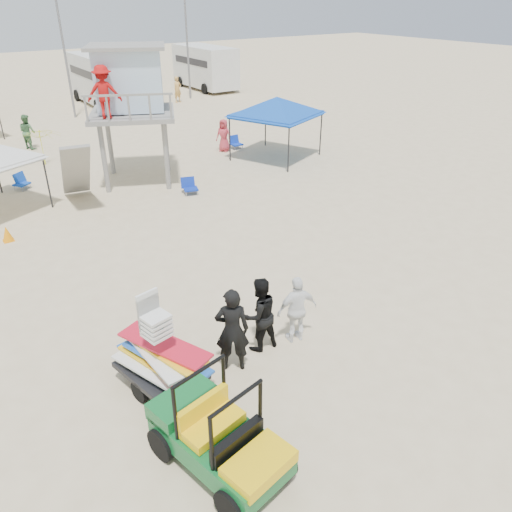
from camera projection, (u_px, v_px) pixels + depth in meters
ground at (317, 372)px, 10.49m from camera, size 140.00×140.00×0.00m
utility_cart at (219, 432)px, 8.01m from camera, size 1.63×2.54×1.79m
surf_trailer at (158, 355)px, 9.72m from camera, size 1.49×2.26×1.97m
man_left at (232, 330)px, 10.18m from camera, size 0.84×0.76×1.94m
man_mid at (259, 314)px, 10.83m from camera, size 0.88×0.70×1.75m
man_right at (297, 310)px, 11.10m from camera, size 1.02×0.59×1.64m
lifeguard_tower at (126, 85)px, 19.33m from camera, size 4.30×4.30×5.18m
canopy_blue at (277, 100)px, 22.73m from camera, size 4.31×4.31×3.24m
umbrella_b at (43, 147)px, 22.65m from camera, size 2.41×2.43×1.63m
cone_near at (7, 234)px, 15.89m from camera, size 0.34×0.34×0.50m
beach_chair_a at (21, 181)px, 20.11m from camera, size 0.73×0.83×0.64m
beach_chair_b at (189, 186)px, 19.61m from camera, size 0.67×0.72×0.64m
beach_chair_c at (235, 142)px, 25.29m from camera, size 0.56×0.59×0.64m
rv_mid_right at (102, 78)px, 34.49m from camera, size 2.64×7.00×3.25m
rv_far_right at (205, 65)px, 40.07m from camera, size 2.64×6.60×3.25m
light_pole_left at (64, 50)px, 29.79m from camera, size 0.14×0.14×8.00m
light_pole_right at (187, 40)px, 35.36m from camera, size 0.14×0.14×8.00m
distant_beachgoers at (53, 139)px, 23.77m from camera, size 19.24×13.27×1.77m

